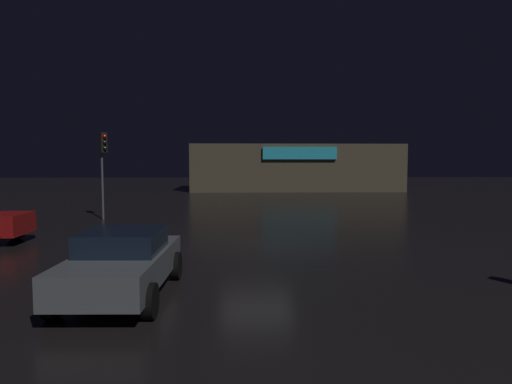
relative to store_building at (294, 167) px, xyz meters
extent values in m
plane|color=black|center=(-4.97, -28.49, -2.25)|extent=(120.00, 120.00, 0.00)
cube|color=brown|center=(0.00, 0.01, 0.00)|extent=(20.14, 7.16, 4.48)
cube|color=#33CCF2|center=(0.00, -3.72, 1.37)|extent=(6.78, 0.24, 1.13)
cylinder|color=#595B60|center=(-12.43, -21.39, -0.07)|extent=(0.11, 0.11, 4.34)
cube|color=black|center=(-12.32, -21.49, 1.61)|extent=(0.41, 0.41, 0.98)
sphere|color=red|center=(-12.20, -21.60, 1.90)|extent=(0.20, 0.20, 0.20)
sphere|color=black|center=(-12.20, -21.60, 1.61)|extent=(0.20, 0.20, 0.20)
sphere|color=black|center=(-12.20, -21.60, 1.31)|extent=(0.20, 0.20, 0.20)
cylinder|color=black|center=(-14.00, -26.94, -1.91)|extent=(0.67, 0.23, 0.67)
cube|color=slate|center=(-8.13, -34.15, -1.58)|extent=(1.96, 4.26, 0.64)
cube|color=black|center=(-8.13, -34.09, -1.03)|extent=(1.70, 1.80, 0.47)
cylinder|color=black|center=(-8.99, -32.73, -1.90)|extent=(0.24, 0.70, 0.69)
cylinder|color=black|center=(-7.17, -32.79, -1.90)|extent=(0.24, 0.70, 0.69)
cylinder|color=black|center=(-9.09, -35.50, -1.90)|extent=(0.24, 0.70, 0.69)
cylinder|color=black|center=(-7.26, -35.56, -1.90)|extent=(0.24, 0.70, 0.69)
camera|label=1|loc=(-5.59, -43.70, 0.74)|focal=30.82mm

